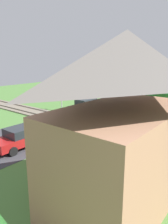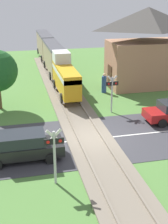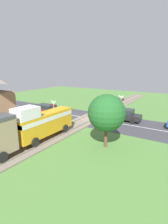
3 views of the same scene
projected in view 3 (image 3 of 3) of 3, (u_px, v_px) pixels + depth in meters
ground_plane at (90, 118)px, 22.80m from camera, size 60.00×60.00×0.00m
road_surface at (90, 118)px, 22.79m from camera, size 48.00×6.40×0.02m
track_bed at (90, 118)px, 22.78m from camera, size 2.80×48.00×0.24m
car_near_crossing at (124, 114)px, 21.74m from camera, size 4.22×1.79×1.51m
car_far_side at (46, 109)px, 24.76m from camera, size 4.47×1.81×1.42m
crossing_signal_west_approach at (121, 102)px, 24.28m from camera, size 0.90×0.18×2.77m
crossing_signal_east_approach at (54, 109)px, 20.43m from camera, size 0.90×0.18×2.77m
pedestrian_by_station at (17, 127)px, 17.30m from camera, size 0.42×0.42×1.69m
tree_roadside_hedge at (107, 113)px, 13.95m from camera, size 3.03×3.03×4.43m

